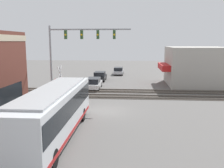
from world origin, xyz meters
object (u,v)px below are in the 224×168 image
object	(u,v)px
city_bus	(54,111)
parked_car_silver	(118,71)
crossing_signal	(60,80)
pedestrian_at_crossing	(67,95)
parked_car_black	(100,76)
parked_car_white	(94,84)

from	to	relation	value
city_bus	parked_car_silver	size ratio (longest dim) A/B	2.66
crossing_signal	pedestrian_at_crossing	xyz separation A→B (m)	(-0.85, -0.90, -1.37)
parked_car_black	pedestrian_at_crossing	bearing A→B (deg)	174.51
city_bus	parked_car_white	xyz separation A→B (m)	(17.28, -0.00, -1.12)
parked_car_white	parked_car_silver	world-z (taller)	parked_car_white
crossing_signal	parked_car_silver	size ratio (longest dim) A/B	0.87
pedestrian_at_crossing	parked_car_white	bearing A→B (deg)	-9.84
city_bus	pedestrian_at_crossing	bearing A→B (deg)	9.40
city_bus	parked_car_silver	world-z (taller)	city_bus
city_bus	parked_car_white	world-z (taller)	city_bus
city_bus	pedestrian_at_crossing	world-z (taller)	city_bus
crossing_signal	parked_car_white	distance (m)	8.10
parked_car_white	parked_car_silver	xyz separation A→B (m)	(14.74, -2.60, -0.04)
crossing_signal	parked_car_white	world-z (taller)	crossing_signal
crossing_signal	pedestrian_at_crossing	world-z (taller)	crossing_signal
city_bus	parked_car_silver	xyz separation A→B (m)	(32.02, -2.60, -1.16)
pedestrian_at_crossing	parked_car_silver	bearing A→B (deg)	-9.95
city_bus	parked_car_black	bearing A→B (deg)	-0.00
parked_car_silver	parked_car_black	bearing A→B (deg)	161.88
city_bus	parked_car_silver	bearing A→B (deg)	-4.64
parked_car_black	parked_car_silver	xyz separation A→B (m)	(7.95, -2.60, -0.04)
parked_car_white	parked_car_silver	size ratio (longest dim) A/B	1.10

